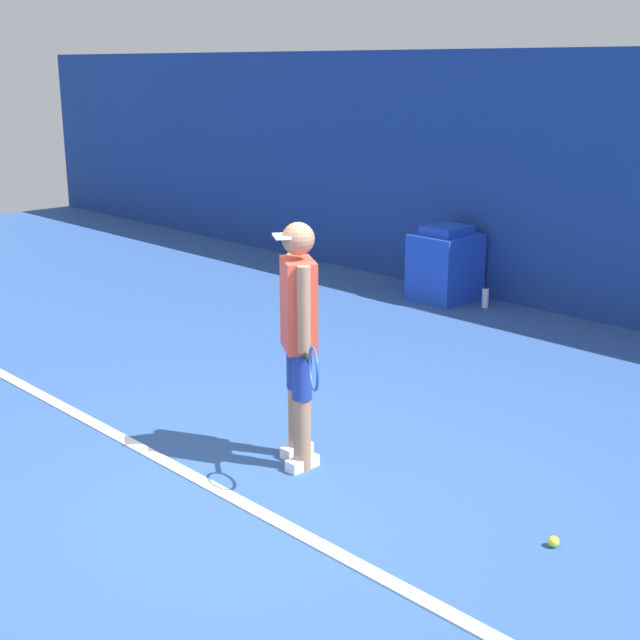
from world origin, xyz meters
name	(u,v)px	position (x,y,z in m)	size (l,w,h in m)	color
ground_plane	(245,504)	(0.00, 0.00, 0.00)	(24.00, 24.00, 0.00)	#2D5193
court_baseline	(244,504)	(0.00, -0.02, 0.01)	(21.60, 0.10, 0.01)	white
tennis_player	(299,333)	(-0.21, 0.67, 0.95)	(0.78, 0.55, 1.71)	#A37556
tennis_ball	(553,542)	(1.65, 0.95, 0.03)	(0.07, 0.07, 0.07)	#D1E533
covered_chair	(445,265)	(-2.33, 4.99, 0.42)	(0.64, 0.72, 0.88)	blue
water_bottle	(485,298)	(-1.76, 5.02, 0.12)	(0.08, 0.08, 0.25)	white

